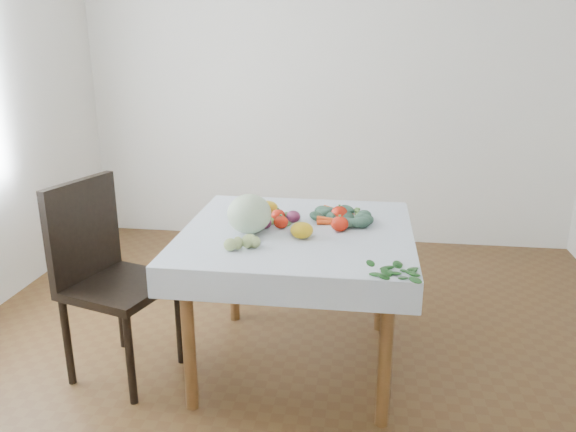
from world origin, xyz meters
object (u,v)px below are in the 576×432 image
at_px(carrot_bunch, 340,217).
at_px(table, 297,249).
at_px(heirloom_back, 268,208).
at_px(chair, 104,267).
at_px(cabbage, 249,214).

bearing_deg(carrot_bunch, table, -136.23).
bearing_deg(carrot_bunch, heirloom_back, 176.82).
height_order(table, chair, chair).
bearing_deg(cabbage, heirloom_back, 82.30).
distance_m(table, cabbage, 0.31).
xyz_separation_m(chair, cabbage, (0.72, 0.10, 0.28)).
xyz_separation_m(heirloom_back, carrot_bunch, (0.38, -0.02, -0.02)).
distance_m(chair, cabbage, 0.78).
distance_m(chair, heirloom_back, 0.88).
height_order(cabbage, heirloom_back, cabbage).
height_order(cabbage, carrot_bunch, cabbage).
xyz_separation_m(chair, carrot_bunch, (1.14, 0.37, 0.20)).
relative_size(table, cabbage, 4.69).
distance_m(table, carrot_bunch, 0.30).
relative_size(table, carrot_bunch, 3.49).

